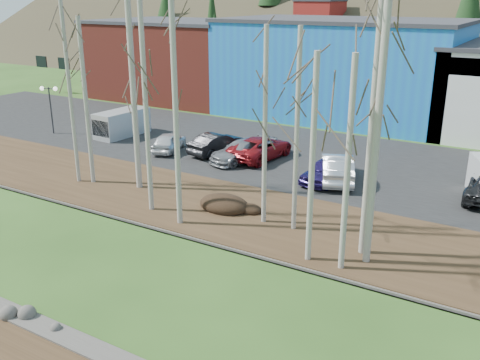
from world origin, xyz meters
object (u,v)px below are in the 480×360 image
Objects in this scene: car_1 at (217,143)px; car_9 at (328,171)px; car_2 at (260,148)px; van_grey at (120,124)px; car_0 at (169,142)px; car_3 at (242,151)px; car_5 at (337,167)px; street_lamp at (49,97)px; car_4 at (326,170)px.

car_1 reaches higher than car_9.
car_9 is at bearing 164.15° from car_2.
van_grey is (-8.84, 0.23, 0.25)m from car_1.
car_2 is at bearing 176.27° from car_0.
car_3 is (5.50, 0.51, 0.04)m from car_0.
car_9 reaches higher than car_0.
van_grey is (-11.17, 0.85, 0.27)m from car_3.
car_5 is at bearing 161.58° from car_0.
street_lamp reaches higher than car_2.
car_2 is 11.85m from van_grey.
car_3 is at bearing 63.52° from car_2.
car_3 is 6.57m from car_5.
car_1 is 0.82× the size of car_2.
car_5 is at bearing 169.48° from car_2.
car_2 is at bearing -159.47° from car_1.
street_lamp is at bearing -22.03° from car_5.
car_1 is 8.95m from car_5.
car_2 is (3.01, 0.50, 0.02)m from car_1.
car_3 is (-0.68, -1.12, -0.04)m from car_2.
car_1 is 0.96× the size of van_grey.
car_9 is at bearing 9.20° from car_3.
car_2 reaches higher than car_9.
car_0 is at bearing -23.79° from car_5.
street_lamp is 5.72m from van_grey.
van_grey is (4.99, 2.08, -1.88)m from street_lamp.
street_lamp reaches higher than van_grey.
car_9 is (0.09, 0.00, 0.00)m from car_4.
car_1 is 2.41m from car_3.
van_grey is at bearing 6.13° from car_2.
car_1 reaches higher than car_0.
car_1 is 8.84m from van_grey.
car_1 is at bearing 177.26° from car_4.
street_lamp is 0.82× the size of van_grey.
car_3 is 1.06× the size of van_grey.
car_9 is 0.90× the size of van_grey.
car_0 is 0.77× the size of car_5.
car_2 is at bearing 167.22° from car_9.
car_0 is at bearing -174.30° from car_9.
car_5 is at bearing -20.78° from street_lamp.
car_0 is (10.66, 0.72, -2.19)m from street_lamp.
car_3 reaches higher than car_0.
car_5 is at bearing -1.79° from van_grey.
car_0 is 6.39m from car_2.
street_lamp is 22.36m from car_4.
street_lamp reaches higher than car_3.
car_9 is at bearing -179.38° from car_1.
car_5 reaches higher than car_9.
car_0 is 0.80× the size of car_3.
car_5 is (6.55, -0.49, 0.12)m from car_3.
car_3 is at bearing 166.77° from car_0.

